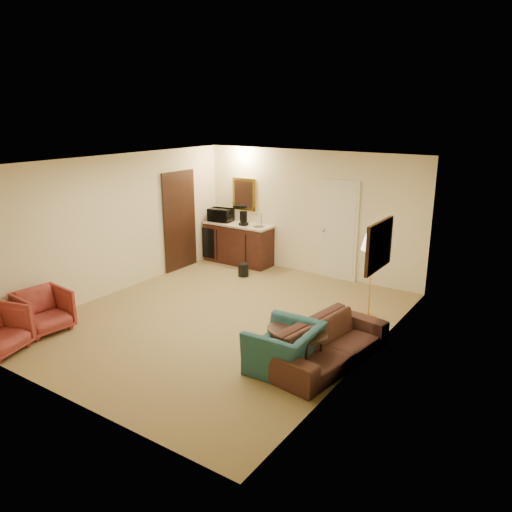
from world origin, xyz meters
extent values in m
plane|color=olive|center=(0.00, 0.00, 0.00)|extent=(6.00, 6.00, 0.00)
cube|color=beige|center=(0.00, 3.00, 1.30)|extent=(5.00, 0.02, 2.60)
cube|color=beige|center=(-2.50, 0.00, 1.30)|extent=(0.02, 6.00, 2.60)
cube|color=beige|center=(2.50, 0.00, 1.30)|extent=(0.02, 6.00, 2.60)
cube|color=white|center=(0.00, 0.00, 2.60)|extent=(5.00, 6.00, 0.02)
cube|color=beige|center=(0.70, 2.97, 1.02)|extent=(0.82, 0.06, 2.05)
cube|color=black|center=(-2.47, 1.70, 1.05)|extent=(0.06, 0.98, 2.10)
cube|color=gold|center=(-1.65, 2.97, 1.55)|extent=(0.62, 0.04, 0.72)
cube|color=black|center=(2.46, 0.40, 1.55)|extent=(0.06, 0.90, 0.70)
cube|color=#3A1712|center=(-1.65, 2.72, 0.46)|extent=(1.64, 0.58, 0.92)
imported|color=black|center=(2.15, -0.40, 0.39)|extent=(0.85, 2.05, 0.78)
imported|color=#1E474C|center=(1.72, -0.90, 0.42)|extent=(0.66, 0.98, 0.83)
imported|color=#993A32|center=(-2.05, -1.96, 0.37)|extent=(0.74, 0.78, 0.74)
cube|color=black|center=(1.80, -0.70, 0.25)|extent=(0.94, 0.68, 0.51)
cube|color=#C08740|center=(2.00, 1.44, 0.72)|extent=(0.48, 0.48, 1.45)
cylinder|color=black|center=(-1.00, 2.00, 0.14)|extent=(0.23, 0.23, 0.27)
imported|color=black|center=(-2.12, 2.69, 1.10)|extent=(0.57, 0.37, 0.36)
cylinder|color=black|center=(-1.45, 2.65, 1.08)|extent=(0.21, 0.21, 0.31)
camera|label=1|loc=(4.78, -6.14, 3.37)|focal=35.00mm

